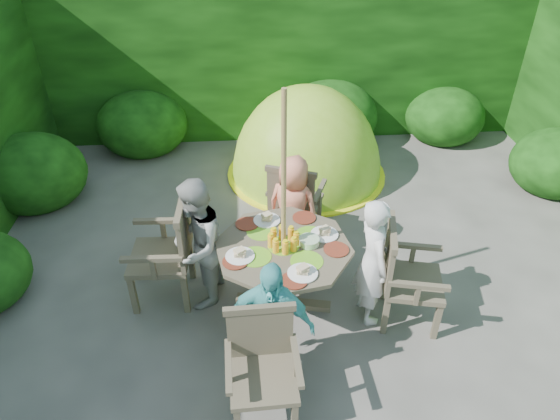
{
  "coord_description": "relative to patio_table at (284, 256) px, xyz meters",
  "views": [
    {
      "loc": [
        -0.69,
        -3.59,
        3.52
      ],
      "look_at": [
        -0.39,
        0.29,
        0.85
      ],
      "focal_mm": 32.0,
      "sensor_mm": 36.0,
      "label": 1
    }
  ],
  "objects": [
    {
      "name": "ground",
      "position": [
        0.38,
        0.11,
        -0.62
      ],
      "size": [
        60.0,
        60.0,
        0.0
      ],
      "primitive_type": "plane",
      "color": "#47443F",
      "rests_on": "ground"
    },
    {
      "name": "hedge_enclosure",
      "position": [
        0.38,
        1.45,
        0.63
      ],
      "size": [
        9.0,
        9.0,
        2.5
      ],
      "color": "black",
      "rests_on": "ground"
    },
    {
      "name": "patio_table",
      "position": [
        0.0,
        0.0,
        0.0
      ],
      "size": [
        1.5,
        1.5,
        0.88
      ],
      "rotation": [
        0.0,
        0.0,
        -0.21
      ],
      "color": "#433B2B",
      "rests_on": "ground"
    },
    {
      "name": "parasol_pole",
      "position": [
        -0.0,
        -0.0,
        0.48
      ],
      "size": [
        0.05,
        0.05,
        2.2
      ],
      "primitive_type": "cylinder",
      "rotation": [
        0.0,
        0.0,
        -0.21
      ],
      "color": "olive",
      "rests_on": "ground"
    },
    {
      "name": "garden_chair_right",
      "position": [
        1.07,
        -0.22,
        -0.1
      ],
      "size": [
        0.63,
        0.68,
        0.97
      ],
      "rotation": [
        0.0,
        0.0,
        1.35
      ],
      "color": "#433B2B",
      "rests_on": "ground"
    },
    {
      "name": "garden_chair_left",
      "position": [
        -1.07,
        0.24,
        -0.06
      ],
      "size": [
        0.58,
        0.65,
        1.05
      ],
      "rotation": [
        0.0,
        0.0,
        -1.61
      ],
      "color": "#433B2B",
      "rests_on": "ground"
    },
    {
      "name": "garden_chair_back",
      "position": [
        0.21,
        1.08,
        -0.12
      ],
      "size": [
        0.71,
        0.67,
        0.94
      ],
      "rotation": [
        0.0,
        0.0,
        2.75
      ],
      "color": "#433B2B",
      "rests_on": "ground"
    },
    {
      "name": "garden_chair_front",
      "position": [
        -0.25,
        -1.08,
        -0.14
      ],
      "size": [
        0.55,
        0.5,
        0.9
      ],
      "rotation": [
        0.0,
        0.0,
        0.03
      ],
      "color": "#433B2B",
      "rests_on": "ground"
    },
    {
      "name": "child_right",
      "position": [
        0.78,
        -0.16,
        0.02
      ],
      "size": [
        0.36,
        0.5,
        1.28
      ],
      "primitive_type": "imported",
      "rotation": [
        0.0,
        0.0,
        1.69
      ],
      "color": "silver",
      "rests_on": "ground"
    },
    {
      "name": "child_left",
      "position": [
        -0.79,
        0.16,
        0.04
      ],
      "size": [
        0.61,
        0.72,
        1.33
      ],
      "primitive_type": "imported",
      "rotation": [
        0.0,
        0.0,
        -1.75
      ],
      "color": "#9B9C97",
      "rests_on": "ground"
    },
    {
      "name": "child_back",
      "position": [
        0.16,
        0.78,
        -0.02
      ],
      "size": [
        0.69,
        0.62,
        1.19
      ],
      "primitive_type": "imported",
      "rotation": [
        0.0,
        0.0,
        2.6
      ],
      "color": "#EF8462",
      "rests_on": "ground"
    },
    {
      "name": "child_front",
      "position": [
        -0.17,
        -0.78,
        -0.02
      ],
      "size": [
        0.75,
        0.48,
        1.19
      ],
      "primitive_type": "imported",
      "rotation": [
        0.0,
        0.0,
        -0.29
      ],
      "color": "#4FB8B8",
      "rests_on": "ground"
    },
    {
      "name": "dome_tent",
      "position": [
        0.52,
        2.5,
        -0.62
      ],
      "size": [
        2.18,
        2.18,
        2.49
      ],
      "rotation": [
        0.0,
        0.0,
        0.05
      ],
      "color": "#8BBC24",
      "rests_on": "ground"
    }
  ]
}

